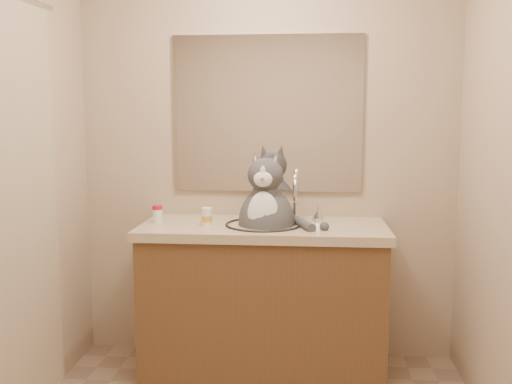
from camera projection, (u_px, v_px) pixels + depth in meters
The scene contains 7 objects.
room at pixel (244, 181), 2.12m from camera, with size 2.22×2.52×2.42m.
vanity at pixel (263, 296), 3.17m from camera, with size 1.34×0.59×1.12m.
mirror at pixel (267, 114), 3.30m from camera, with size 1.10×0.02×0.90m, color white.
cat at pixel (267, 218), 3.10m from camera, with size 0.44×0.38×0.62m.
pill_bottle_redcap at pixel (158, 214), 3.16m from camera, with size 0.07×0.07×0.10m.
pill_bottle_orange at pixel (207, 217), 3.07m from camera, with size 0.07×0.07×0.10m.
grey_canister at pixel (208, 216), 3.16m from camera, with size 0.06×0.06×0.07m.
Camera 1 is at (0.23, -2.09, 1.44)m, focal length 40.00 mm.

